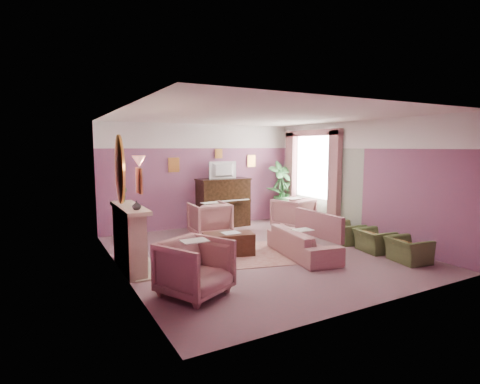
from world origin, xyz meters
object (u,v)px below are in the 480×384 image
floral_armchair_right (293,212)px  olive_chair_d (322,223)px  television (224,169)px  piano (223,203)px  sofa (302,237)px  olive_chair_c (346,229)px  olive_chair_a (408,246)px  floral_armchair_front (195,265)px  floral_armchair_left (210,217)px  side_table (282,209)px  coffee_table (229,244)px  olive_chair_b (374,237)px

floral_armchair_right → olive_chair_d: floral_armchair_right is taller
television → olive_chair_d: size_ratio=1.11×
piano → sofa: piano is taller
olive_chair_c → olive_chair_d: same height
television → olive_chair_a: 5.01m
floral_armchair_front → television: bearing=58.6°
floral_armchair_left → olive_chair_d: floral_armchair_left is taller
sofa → floral_armchair_front: 2.78m
sofa → olive_chair_a: (1.52, -1.29, -0.07)m
piano → side_table: size_ratio=2.00×
sofa → olive_chair_c: 1.56m
coffee_table → television: bearing=65.7°
floral_armchair_left → olive_chair_c: 3.24m
television → olive_chair_d: 2.96m
floral_armchair_left → olive_chair_c: floral_armchair_left is taller
sofa → olive_chair_d: 1.92m
sofa → floral_armchair_right: bearing=57.6°
sofa → floral_armchair_left: floral_armchair_left is taller
coffee_table → sofa: sofa is taller
piano → olive_chair_c: 3.41m
olive_chair_d → floral_armchair_right: bearing=100.3°
floral_armchair_left → floral_armchair_right: 2.32m
floral_armchair_front → floral_armchair_left: bearing=62.7°
floral_armchair_right → floral_armchair_front: bearing=-143.4°
side_table → sofa: bearing=-118.5°
olive_chair_d → side_table: size_ratio=1.03×
floral_armchair_front → olive_chair_a: bearing=-6.1°
olive_chair_b → piano: bearing=114.0°
olive_chair_b → floral_armchair_front: bearing=-174.9°
olive_chair_b → side_table: side_table is taller
piano → olive_chair_d: 2.73m
olive_chair_c → olive_chair_d: size_ratio=1.00×
olive_chair_c → sofa: bearing=-167.0°
piano → coffee_table: size_ratio=1.40×
floral_armchair_right → side_table: floral_armchair_right is taller
floral_armchair_right → olive_chair_d: (0.17, -0.95, -0.15)m
television → olive_chair_a: bearing=-69.7°
sofa → floral_armchair_left: 2.63m
olive_chair_a → television: bearing=110.3°
floral_armchair_right → olive_chair_d: bearing=-79.7°
floral_armchair_left → olive_chair_c: (2.47, -2.10, -0.15)m
side_table → floral_armchair_left: bearing=-164.5°
olive_chair_c → side_table: bearing=85.7°
television → sofa: size_ratio=0.43×
television → olive_chair_a: (1.68, -4.54, -1.29)m
floral_armchair_right → coffee_table: bearing=-152.8°
television → floral_armchair_front: (-2.49, -4.09, -1.14)m
television → side_table: (1.89, -0.06, -1.25)m
floral_armchair_right → olive_chair_c: bearing=-84.4°
sofa → olive_chair_d: size_ratio=2.61×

